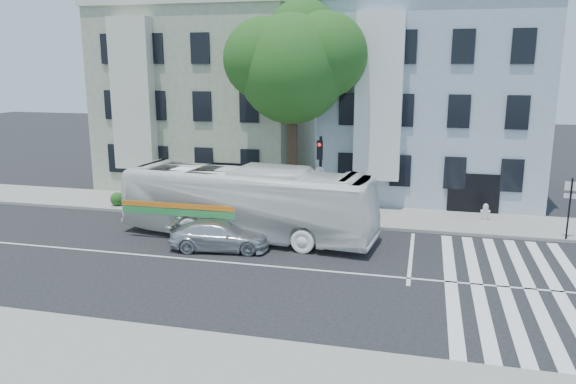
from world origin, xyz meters
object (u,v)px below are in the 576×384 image
(fire_hydrant, at_px, (485,212))
(bus, at_px, (247,202))
(sedan, at_px, (220,236))
(traffic_signal, at_px, (320,169))

(fire_hydrant, bearing_deg, bus, -154.73)
(sedan, xyz_separation_m, fire_hydrant, (11.40, 7.08, -0.05))
(bus, distance_m, fire_hydrant, 11.99)
(sedan, height_order, traffic_signal, traffic_signal)
(traffic_signal, distance_m, fire_hydrant, 8.64)
(bus, relative_size, traffic_signal, 2.67)
(bus, bearing_deg, traffic_signal, -42.61)
(traffic_signal, relative_size, fire_hydrant, 5.32)
(sedan, bearing_deg, traffic_signal, -45.73)
(sedan, relative_size, traffic_signal, 0.97)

